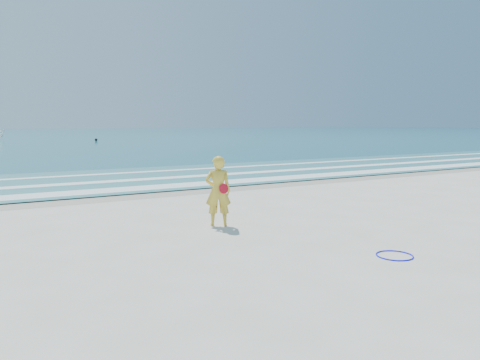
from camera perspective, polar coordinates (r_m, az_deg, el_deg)
ground at (r=11.30m, az=7.15°, el=-7.43°), size 400.00×400.00×0.00m
wet_sand at (r=19.12m, az=-9.31°, el=-1.49°), size 400.00×2.40×0.00m
ocean at (r=113.94m, az=-26.66°, el=4.92°), size 400.00×190.00×0.04m
shallow at (r=23.82m, az=-13.56°, el=0.19°), size 400.00×10.00×0.01m
foam_near at (r=20.32m, az=-10.60°, el=-0.87°), size 400.00×1.40×0.01m
foam_mid at (r=23.06m, az=-12.99°, el=0.00°), size 400.00×0.90×0.01m
foam_far at (r=26.22m, az=-15.10°, el=0.77°), size 400.00×0.60×0.01m
hoop at (r=10.55m, az=18.33°, el=-8.73°), size 0.98×0.98×0.03m
buoy at (r=71.96m, az=-17.14°, el=4.71°), size 0.41×0.41×0.41m
woman at (r=12.71m, az=-2.69°, el=-1.35°), size 0.83×0.71×1.92m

